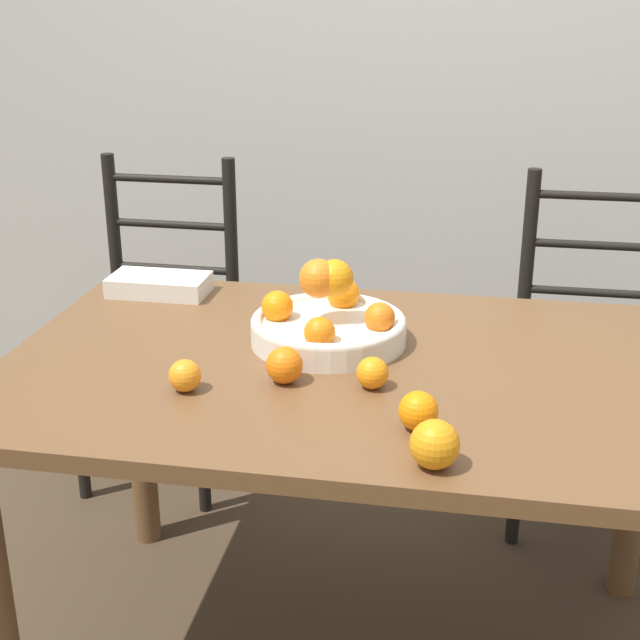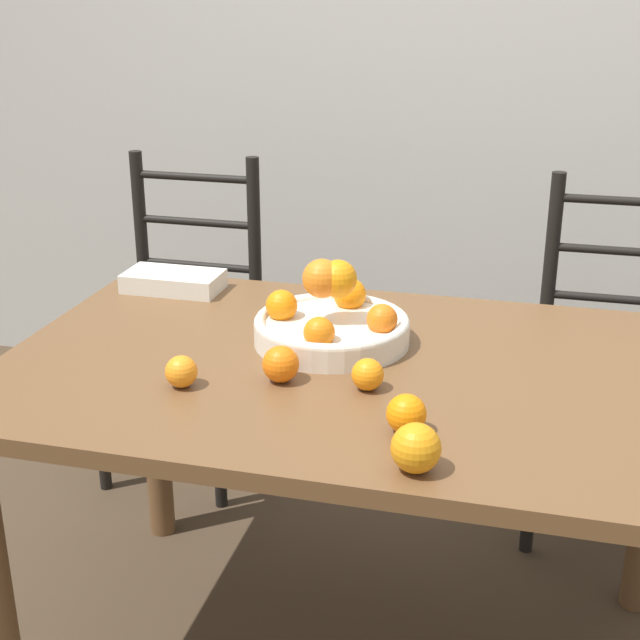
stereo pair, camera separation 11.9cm
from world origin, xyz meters
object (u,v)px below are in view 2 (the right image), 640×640
Objects in this scene: orange_loose_0 at (416,448)px; book_stack at (174,281)px; fruit_bowl at (332,321)px; orange_loose_4 at (281,364)px; orange_loose_1 at (181,372)px; chair_left at (183,324)px; orange_loose_3 at (368,374)px; chair_right at (613,366)px; orange_loose_2 at (406,414)px.

orange_loose_0 is 0.34× the size of book_stack.
fruit_bowl reaches higher than orange_loose_4.
orange_loose_1 is at bearing 157.52° from orange_loose_0.
chair_left is at bearing 133.54° from fruit_bowl.
orange_loose_3 reaches higher than book_stack.
book_stack is (-0.46, 0.23, -0.03)m from fruit_bowl.
fruit_bowl reaches higher than orange_loose_1.
book_stack is at bearing 132.71° from orange_loose_4.
chair_right is (0.86, 0.95, -0.30)m from orange_loose_1.
fruit_bowl is at bearing 77.53° from orange_loose_4.
orange_loose_1 is at bearing -127.97° from fruit_bowl.
book_stack is at bearing -67.89° from chair_left.
orange_loose_3 is at bearing -120.72° from chair_right.
orange_loose_3 is 0.26× the size of book_stack.
book_stack is (-0.72, 0.72, -0.02)m from orange_loose_0.
orange_loose_4 is (-0.17, -0.01, 0.00)m from orange_loose_3.
chair_right reaches higher than orange_loose_3.
orange_loose_1 is 0.26× the size of book_stack.
orange_loose_3 is (-0.10, 0.15, -0.00)m from orange_loose_2.
orange_loose_1 is (-0.48, 0.20, -0.01)m from orange_loose_0.
orange_loose_2 is 0.07× the size of chair_right.
orange_loose_2 is at bearing -9.57° from orange_loose_1.
fruit_bowl is 0.52m from book_stack.
fruit_bowl is 0.24m from orange_loose_3.
orange_loose_0 is 0.30m from orange_loose_3.
orange_loose_2 is at bearing -49.83° from chair_left.
orange_loose_0 is at bearing -108.66° from chair_right.
orange_loose_4 is 0.61m from book_stack.
chair_left is at bearing 127.71° from orange_loose_0.
chair_left is 4.11× the size of book_stack.
orange_loose_1 is 0.89× the size of orange_loose_2.
orange_loose_2 is at bearing 105.99° from orange_loose_0.
orange_loose_0 is 1.12× the size of orange_loose_4.
orange_loose_2 is at bearing -58.62° from fruit_bowl.
orange_loose_3 is 0.06× the size of chair_right.
orange_loose_2 is 1.15m from chair_right.
orange_loose_0 is 1.30× the size of orange_loose_1.
orange_loose_4 is at bearing -178.07° from orange_loose_3.
orange_loose_0 is 0.13m from orange_loose_2.
orange_loose_1 is 0.57m from book_stack.
orange_loose_2 reaches higher than orange_loose_3.
orange_loose_4 is 0.07× the size of chair_left.
orange_loose_2 is (0.22, -0.36, -0.01)m from fruit_bowl.
orange_loose_1 is 0.19m from orange_loose_4.
chair_right is at bearing 59.59° from orange_loose_3.
chair_left is at bearing 179.69° from chair_right.
orange_loose_4 is 1.10m from chair_left.
chair_right is 1.21m from book_stack.
orange_loose_2 is 0.29× the size of book_stack.
orange_loose_0 is 1.25m from chair_right.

